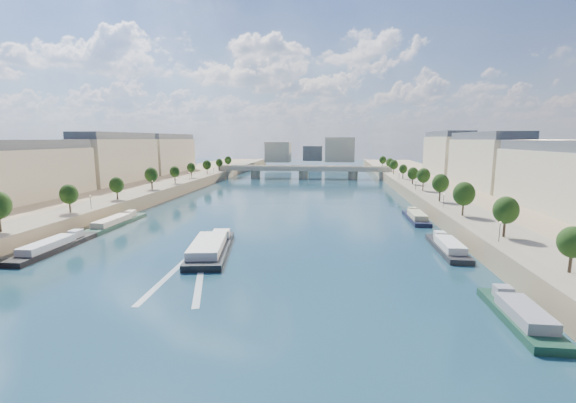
# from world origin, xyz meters

# --- Properties ---
(ground) EXTENTS (700.00, 700.00, 0.00)m
(ground) POSITION_xyz_m (0.00, 100.00, 0.00)
(ground) COLOR #0E2B3E
(ground) RESTS_ON ground
(quay_left) EXTENTS (44.00, 520.00, 5.00)m
(quay_left) POSITION_xyz_m (-72.00, 100.00, 2.50)
(quay_left) COLOR #9E8460
(quay_left) RESTS_ON ground
(quay_right) EXTENTS (44.00, 520.00, 5.00)m
(quay_right) POSITION_xyz_m (72.00, 100.00, 2.50)
(quay_right) COLOR #9E8460
(quay_right) RESTS_ON ground
(pave_left) EXTENTS (14.00, 520.00, 0.10)m
(pave_left) POSITION_xyz_m (-57.00, 100.00, 5.05)
(pave_left) COLOR gray
(pave_left) RESTS_ON quay_left
(pave_right) EXTENTS (14.00, 520.00, 0.10)m
(pave_right) POSITION_xyz_m (57.00, 100.00, 5.05)
(pave_right) COLOR gray
(pave_right) RESTS_ON quay_right
(trees_left) EXTENTS (4.80, 268.80, 8.26)m
(trees_left) POSITION_xyz_m (-55.00, 102.00, 10.48)
(trees_left) COLOR #382B1E
(trees_left) RESTS_ON ground
(trees_right) EXTENTS (4.80, 268.80, 8.26)m
(trees_right) POSITION_xyz_m (55.00, 110.00, 10.48)
(trees_right) COLOR #382B1E
(trees_right) RESTS_ON ground
(lamps_left) EXTENTS (0.36, 200.36, 4.28)m
(lamps_left) POSITION_xyz_m (-52.50, 90.00, 7.78)
(lamps_left) COLOR black
(lamps_left) RESTS_ON ground
(lamps_right) EXTENTS (0.36, 200.36, 4.28)m
(lamps_right) POSITION_xyz_m (52.50, 105.00, 7.78)
(lamps_right) COLOR black
(lamps_right) RESTS_ON ground
(buildings_left) EXTENTS (16.00, 226.00, 23.20)m
(buildings_left) POSITION_xyz_m (-85.00, 112.00, 16.45)
(buildings_left) COLOR beige
(buildings_left) RESTS_ON ground
(buildings_right) EXTENTS (16.00, 226.00, 23.20)m
(buildings_right) POSITION_xyz_m (85.00, 112.00, 16.45)
(buildings_right) COLOR beige
(buildings_right) RESTS_ON ground
(skyline) EXTENTS (79.00, 42.00, 22.00)m
(skyline) POSITION_xyz_m (3.19, 319.52, 14.66)
(skyline) COLOR beige
(skyline) RESTS_ON ground
(bridge) EXTENTS (112.00, 12.00, 8.15)m
(bridge) POSITION_xyz_m (0.00, 216.23, 5.08)
(bridge) COLOR #C1B79E
(bridge) RESTS_ON ground
(tour_barge) EXTENTS (12.48, 28.93, 3.80)m
(tour_barge) POSITION_xyz_m (-8.72, 47.31, 1.06)
(tour_barge) COLOR black
(tour_barge) RESTS_ON ground
(wake) EXTENTS (11.81, 26.03, 0.04)m
(wake) POSITION_xyz_m (-8.72, 30.71, 0.02)
(wake) COLOR silver
(wake) RESTS_ON ground
(moored_barges_left) EXTENTS (5.00, 117.14, 3.60)m
(moored_barges_left) POSITION_xyz_m (-45.50, 30.28, 0.84)
(moored_barges_left) COLOR #1A273A
(moored_barges_left) RESTS_ON ground
(moored_barges_right) EXTENTS (5.00, 123.44, 3.60)m
(moored_barges_right) POSITION_xyz_m (45.50, 37.72, 0.84)
(moored_barges_right) COLOR black
(moored_barges_right) RESTS_ON ground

